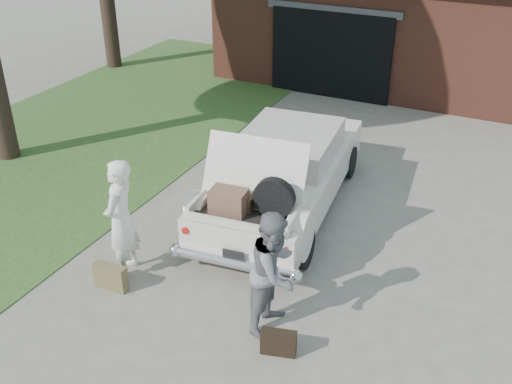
% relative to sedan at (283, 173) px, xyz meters
% --- Properties ---
extents(ground, '(90.00, 90.00, 0.00)m').
position_rel_sedan_xyz_m(ground, '(0.19, -2.07, -0.71)').
color(ground, gray).
rests_on(ground, ground).
extents(grass_strip, '(6.00, 16.00, 0.02)m').
position_rel_sedan_xyz_m(grass_strip, '(-5.31, 0.93, -0.70)').
color(grass_strip, '#2D4C1E').
rests_on(grass_strip, ground).
extents(house, '(12.80, 7.80, 3.30)m').
position_rel_sedan_xyz_m(house, '(1.17, 9.40, 0.96)').
color(house, brown).
rests_on(house, ground).
extents(sedan, '(2.35, 4.98, 1.90)m').
position_rel_sedan_xyz_m(sedan, '(0.00, 0.00, 0.00)').
color(sedan, silver).
rests_on(sedan, ground).
extents(woman_left, '(0.59, 0.76, 1.86)m').
position_rel_sedan_xyz_m(woman_left, '(-1.33, -2.79, 0.22)').
color(woman_left, white).
rests_on(woman_left, ground).
extents(woman_right, '(0.67, 0.85, 1.72)m').
position_rel_sedan_xyz_m(woman_right, '(1.14, -2.86, 0.15)').
color(woman_right, slate).
rests_on(woman_right, ground).
extents(suitcase_left, '(0.51, 0.19, 0.39)m').
position_rel_sedan_xyz_m(suitcase_left, '(-1.30, -3.20, -0.51)').
color(suitcase_left, olive).
rests_on(suitcase_left, ground).
extents(suitcase_right, '(0.47, 0.25, 0.35)m').
position_rel_sedan_xyz_m(suitcase_right, '(1.43, -3.34, -0.53)').
color(suitcase_right, black).
rests_on(suitcase_right, ground).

